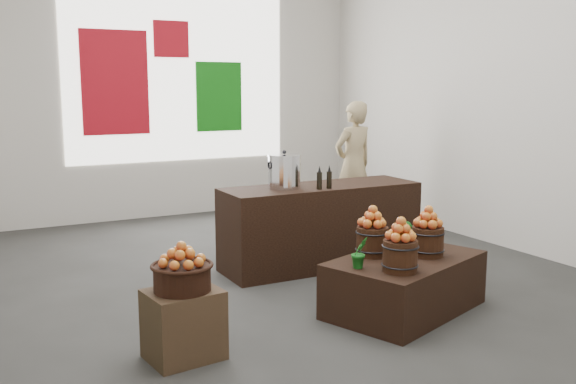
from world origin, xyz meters
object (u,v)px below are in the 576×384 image
wicker_basket (182,278)px  counter (321,226)px  stock_pot_left (284,172)px  shopper (353,164)px  crate (184,324)px  display_table (405,284)px

wicker_basket → counter: bearing=37.5°
wicker_basket → stock_pot_left: stock_pot_left is taller
wicker_basket → counter: size_ratio=0.19×
shopper → crate: bearing=33.6°
display_table → wicker_basket: bearing=161.6°
wicker_basket → display_table: (1.94, 0.04, -0.34)m
display_table → stock_pot_left: 1.73m
wicker_basket → counter: counter is taller
crate → stock_pot_left: size_ratio=1.51×
counter → wicker_basket: bearing=-142.1°
display_table → crate: bearing=161.6°
crate → display_table: size_ratio=0.37×
wicker_basket → shopper: size_ratio=0.23×
display_table → counter: size_ratio=0.64×
display_table → stock_pot_left: size_ratio=4.11×
wicker_basket → counter: 2.55m
crate → display_table: crate is taller
stock_pot_left → crate: bearing=-135.8°
shopper → display_table: bearing=56.0°
stock_pot_left → shopper: 2.32m
display_table → shopper: bearing=44.1°
crate → wicker_basket: 0.33m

